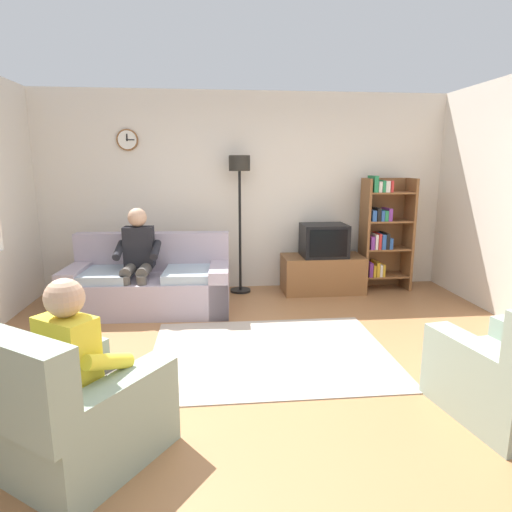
{
  "coord_description": "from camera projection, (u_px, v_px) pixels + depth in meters",
  "views": [
    {
      "loc": [
        -0.49,
        -3.46,
        1.73
      ],
      "look_at": [
        -0.04,
        0.86,
        0.82
      ],
      "focal_mm": 30.47,
      "sensor_mm": 36.0,
      "label": 1
    }
  ],
  "objects": [
    {
      "name": "ground_plane",
      "position": [
        271.0,
        368.0,
        3.77
      ],
      "size": [
        12.0,
        12.0,
        0.0
      ],
      "primitive_type": "plane",
      "color": "#9E6B42"
    },
    {
      "name": "back_wall_assembly",
      "position": [
        246.0,
        192.0,
        6.08
      ],
      "size": [
        6.2,
        0.17,
        2.7
      ],
      "color": "silver",
      "rests_on": "ground_plane"
    },
    {
      "name": "couch",
      "position": [
        150.0,
        284.0,
        5.24
      ],
      "size": [
        1.94,
        0.98,
        0.9
      ],
      "color": "#A899A8",
      "rests_on": "ground_plane"
    },
    {
      "name": "tv_stand",
      "position": [
        322.0,
        274.0,
        6.01
      ],
      "size": [
        1.1,
        0.56,
        0.5
      ],
      "color": "brown",
      "rests_on": "ground_plane"
    },
    {
      "name": "tv",
      "position": [
        324.0,
        240.0,
        5.89
      ],
      "size": [
        0.6,
        0.49,
        0.44
      ],
      "color": "black",
      "rests_on": "tv_stand"
    },
    {
      "name": "bookshelf",
      "position": [
        383.0,
        232.0,
        6.05
      ],
      "size": [
        0.68,
        0.36,
        1.59
      ],
      "color": "brown",
      "rests_on": "ground_plane"
    },
    {
      "name": "floor_lamp",
      "position": [
        240.0,
        186.0,
        5.75
      ],
      "size": [
        0.28,
        0.28,
        1.85
      ],
      "color": "black",
      "rests_on": "ground_plane"
    },
    {
      "name": "armchair_near_window",
      "position": [
        75.0,
        415.0,
        2.55
      ],
      "size": [
        1.16,
        1.18,
        0.9
      ],
      "color": "gray",
      "rests_on": "ground_plane"
    },
    {
      "name": "area_rug",
      "position": [
        270.0,
        353.0,
        4.06
      ],
      "size": [
        2.2,
        1.7,
        0.01
      ],
      "primitive_type": "cube",
      "color": "#AD9E8E",
      "rests_on": "ground_plane"
    },
    {
      "name": "person_on_couch",
      "position": [
        138.0,
        255.0,
        5.04
      ],
      "size": [
        0.53,
        0.55,
        1.24
      ],
      "color": "black",
      "rests_on": "ground_plane"
    },
    {
      "name": "person_in_left_armchair",
      "position": [
        83.0,
        360.0,
        2.56
      ],
      "size": [
        0.62,
        0.64,
        1.12
      ],
      "color": "yellow",
      "rests_on": "ground_plane"
    }
  ]
}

